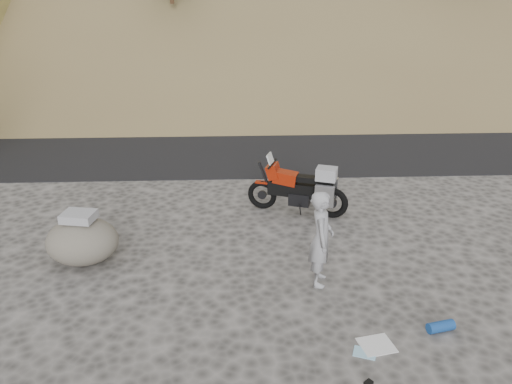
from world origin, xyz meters
TOP-DOWN VIEW (x-y plane):
  - ground at (0.00, 0.00)m, footprint 140.00×140.00m
  - road at (0.00, 9.00)m, footprint 120.00×7.00m
  - motorcycle at (-0.07, 3.27)m, footprint 2.29×1.13m
  - man at (-0.11, 0.38)m, footprint 0.52×0.70m
  - boulder at (-4.52, 1.28)m, footprint 1.69×1.58m
  - gear_white_cloth at (0.47, -1.37)m, footprint 0.57×0.53m
  - gear_blue_mat at (1.55, -1.08)m, footprint 0.46×0.27m
  - gear_glove_b at (0.16, -2.12)m, footprint 0.14×0.14m
  - gear_blue_cloth at (0.26, -1.52)m, footprint 0.39×0.34m

SIDE VIEW (x-z plane):
  - ground at x=0.00m, z-range 0.00..0.00m
  - road at x=0.00m, z-range -0.03..0.03m
  - man at x=-0.11m, z-range -0.88..0.88m
  - gear_blue_cloth at x=0.26m, z-range 0.00..0.01m
  - gear_white_cloth at x=0.47m, z-range 0.00..0.02m
  - gear_glove_b at x=0.16m, z-range 0.00..0.04m
  - gear_blue_mat at x=1.55m, z-range 0.00..0.17m
  - boulder at x=-4.52m, z-range -0.07..0.99m
  - motorcycle at x=-0.07m, z-range -0.10..1.31m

